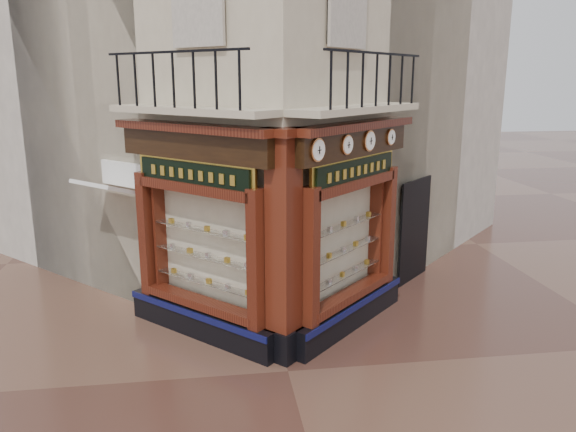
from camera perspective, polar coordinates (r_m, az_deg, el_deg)
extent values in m
plane|color=#472A21|center=(9.67, -0.01, -15.49)|extent=(80.00, 80.00, 0.00)
cube|color=beige|center=(14.61, -3.57, 18.76)|extent=(11.31, 11.31, 12.00)
cube|color=beige|center=(17.05, -12.91, 16.06)|extent=(11.31, 11.31, 11.00)
cube|color=beige|center=(17.39, 4.27, 16.30)|extent=(11.31, 11.31, 11.00)
cube|color=black|center=(10.85, -8.84, -10.62)|extent=(2.72, 2.72, 0.55)
cube|color=#0C0F3E|center=(10.64, -9.62, -9.89)|extent=(2.50, 2.50, 0.12)
cube|color=#39120A|center=(9.41, -3.18, -4.54)|extent=(0.37, 0.37, 2.45)
cube|color=#39120A|center=(11.34, -14.07, -1.73)|extent=(0.37, 0.37, 2.45)
cube|color=beige|center=(10.55, -7.85, -2.74)|extent=(1.80, 1.80, 2.10)
cube|color=black|center=(9.97, -9.46, 7.10)|extent=(2.69, 2.69, 0.50)
cube|color=#39120A|center=(9.89, -9.83, 8.84)|extent=(2.86, 2.86, 0.14)
cube|color=black|center=(11.16, 6.29, -9.83)|extent=(2.72, 2.72, 0.55)
cube|color=#0C0F3E|center=(10.99, 7.18, -9.02)|extent=(2.50, 2.50, 0.12)
cube|color=#39120A|center=(9.52, 2.19, -4.30)|extent=(0.37, 0.37, 2.45)
cube|color=#39120A|center=(11.84, 9.96, -0.87)|extent=(0.37, 0.37, 2.45)
cube|color=beige|center=(10.82, 4.99, -2.25)|extent=(1.80, 1.80, 2.10)
cube|color=black|center=(10.30, 6.68, 7.41)|extent=(2.69, 2.69, 0.50)
cube|color=#39120A|center=(10.24, 7.07, 9.10)|extent=(2.86, 2.86, 0.14)
cube|color=black|center=(9.98, -0.42, -12.72)|extent=(0.78, 0.78, 0.55)
cube|color=#39120A|center=(9.28, -0.44, -2.03)|extent=(0.64, 0.64, 3.50)
cube|color=#39120A|center=(8.97, -0.46, 8.55)|extent=(0.85, 0.85, 0.14)
cube|color=beige|center=(9.86, -9.98, 10.51)|extent=(2.97, 2.97, 0.12)
cube|color=black|center=(9.63, -11.71, 16.02)|extent=(2.36, 2.36, 0.04)
cube|color=beige|center=(10.21, 7.22, 10.71)|extent=(2.97, 2.97, 0.12)
cube|color=black|center=(10.04, 9.09, 16.03)|extent=(2.36, 2.36, 0.04)
cylinder|color=#D48246|center=(9.03, 3.00, 6.71)|extent=(0.31, 0.31, 0.38)
cylinder|color=white|center=(9.01, 3.16, 6.70)|extent=(0.25, 0.25, 0.33)
cube|color=black|center=(9.00, 3.24, 6.69)|extent=(0.02, 0.02, 0.13)
cube|color=black|center=(9.00, 3.24, 6.69)|extent=(0.08, 0.08, 0.01)
cylinder|color=#D48246|center=(9.79, 5.99, 7.21)|extent=(0.28, 0.28, 0.35)
cylinder|color=white|center=(9.77, 6.14, 7.19)|extent=(0.23, 0.23, 0.30)
cube|color=black|center=(9.76, 6.22, 7.19)|extent=(0.02, 0.02, 0.12)
cube|color=black|center=(9.76, 6.22, 7.19)|extent=(0.07, 0.07, 0.01)
cylinder|color=#D48246|center=(10.46, 8.24, 7.57)|extent=(0.31, 0.31, 0.39)
cylinder|color=white|center=(10.45, 8.38, 7.55)|extent=(0.25, 0.25, 0.33)
cube|color=black|center=(10.44, 8.45, 7.55)|extent=(0.02, 0.02, 0.13)
cube|color=black|center=(10.44, 8.45, 7.55)|extent=(0.08, 0.08, 0.01)
cylinder|color=#D48246|center=(11.21, 10.36, 7.89)|extent=(0.26, 0.26, 0.32)
cylinder|color=white|center=(11.20, 10.50, 7.88)|extent=(0.21, 0.21, 0.27)
cube|color=black|center=(11.19, 10.57, 7.87)|extent=(0.02, 0.02, 0.11)
cube|color=black|center=(11.19, 10.57, 7.87)|extent=(0.06, 0.06, 0.01)
cube|color=gold|center=(10.01, -9.51, 4.24)|extent=(2.06, 2.06, 0.55)
cube|color=black|center=(9.99, -9.68, 4.20)|extent=(1.92, 1.92, 0.41)
cube|color=gold|center=(10.35, 6.80, 4.64)|extent=(2.05, 2.05, 0.55)
cube|color=black|center=(10.33, 6.99, 4.61)|extent=(1.91, 1.91, 0.41)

